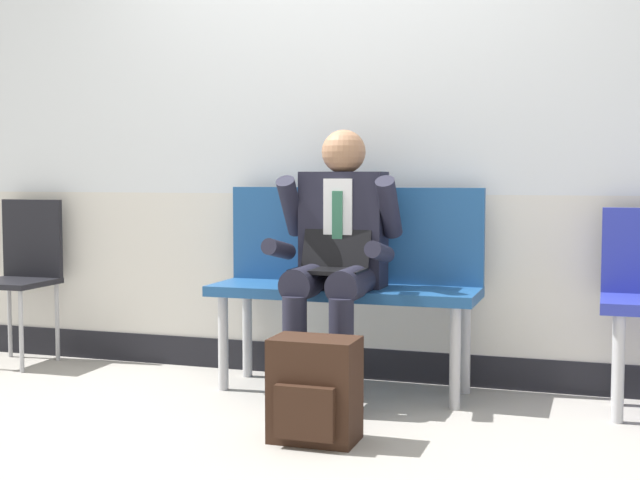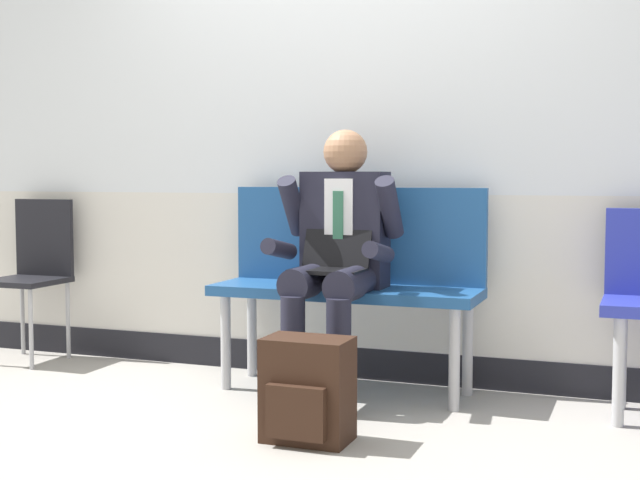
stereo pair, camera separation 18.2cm
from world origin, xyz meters
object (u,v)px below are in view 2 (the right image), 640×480
(bench_with_person, at_px, (350,271))
(person_seated, at_px, (336,254))
(folding_chair, at_px, (35,264))
(backpack, at_px, (307,391))

(bench_with_person, distance_m, person_seated, 0.23)
(person_seated, distance_m, folding_chair, 1.92)
(bench_with_person, bearing_deg, folding_chair, 179.26)
(bench_with_person, bearing_deg, person_seated, -90.00)
(bench_with_person, height_order, backpack, bench_with_person)
(person_seated, relative_size, folding_chair, 1.39)
(folding_chair, bearing_deg, backpack, -24.02)
(bench_with_person, relative_size, backpack, 3.14)
(person_seated, height_order, folding_chair, person_seated)
(person_seated, bearing_deg, backpack, -79.87)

